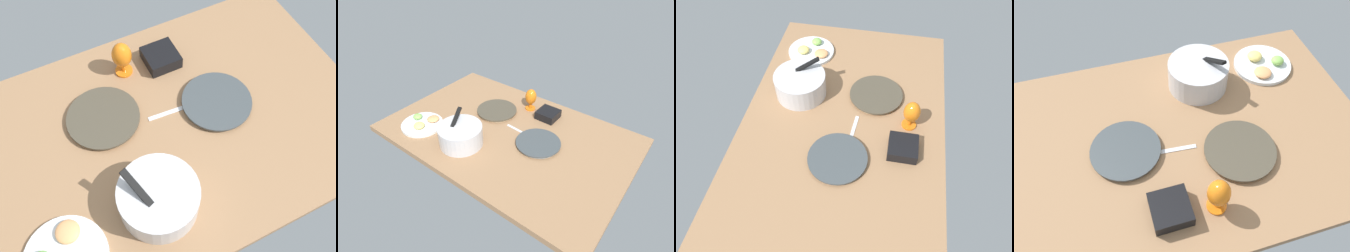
% 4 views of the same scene
% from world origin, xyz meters
% --- Properties ---
extents(ground_plane, '(1.60, 1.04, 0.04)m').
position_xyz_m(ground_plane, '(0.00, 0.00, -0.02)').
color(ground_plane, '#99704C').
extents(dinner_plate_left, '(0.28, 0.28, 0.02)m').
position_xyz_m(dinner_plate_left, '(-0.23, -0.02, 0.01)').
color(dinner_plate_left, silver).
rests_on(dinner_plate_left, ground_plane).
extents(dinner_plate_right, '(0.29, 0.29, 0.02)m').
position_xyz_m(dinner_plate_right, '(0.21, -0.15, 0.01)').
color(dinner_plate_right, beige).
rests_on(dinner_plate_right, ground_plane).
extents(mixing_bowl, '(0.28, 0.28, 0.20)m').
position_xyz_m(mixing_bowl, '(0.16, 0.27, 0.07)').
color(mixing_bowl, silver).
rests_on(mixing_bowl, ground_plane).
extents(fruit_platter, '(0.28, 0.28, 0.05)m').
position_xyz_m(fruit_platter, '(0.51, 0.29, 0.02)').
color(fruit_platter, silver).
rests_on(fruit_platter, ground_plane).
extents(hurricane_glass_orange, '(0.08, 0.08, 0.16)m').
position_xyz_m(hurricane_glass_orange, '(0.04, -0.34, 0.10)').
color(hurricane_glass_orange, orange).
rests_on(hurricane_glass_orange, ground_plane).
extents(square_bowl_black, '(0.14, 0.14, 0.06)m').
position_xyz_m(square_bowl_black, '(-0.12, -0.31, 0.03)').
color(square_bowl_black, black).
rests_on(square_bowl_black, ground_plane).
extents(fork_by_left_plate, '(0.18, 0.03, 0.01)m').
position_xyz_m(fork_by_left_plate, '(-0.04, -0.06, 0.00)').
color(fork_by_left_plate, silver).
rests_on(fork_by_left_plate, ground_plane).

